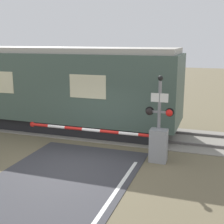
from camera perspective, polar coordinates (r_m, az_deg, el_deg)
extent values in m
plane|color=#6B6047|center=(10.72, -6.62, -9.92)|extent=(80.00, 80.00, 0.00)
cube|color=gray|center=(14.33, 0.43, -3.76)|extent=(36.00, 3.20, 0.03)
cube|color=#595451|center=(13.66, -0.52, -4.33)|extent=(36.00, 0.08, 0.10)
cube|color=#595451|center=(14.97, 1.29, -2.77)|extent=(36.00, 0.08, 0.10)
cube|color=black|center=(16.46, -16.32, -1.04)|extent=(14.53, 2.53, 0.60)
cube|color=#42564C|center=(16.13, -16.73, 5.16)|extent=(15.79, 2.98, 2.99)
cube|color=#ADA89E|center=(16.00, -17.11, 10.89)|extent=(15.48, 2.74, 0.24)
cube|color=beige|center=(12.68, -4.50, 4.66)|extent=(1.58, 0.02, 0.96)
cube|color=gray|center=(11.00, 8.48, -6.10)|extent=(0.60, 0.44, 1.17)
cylinder|color=gray|center=(10.90, 8.54, -4.48)|extent=(0.16, 0.16, 0.18)
cylinder|color=red|center=(10.97, 6.69, -4.32)|extent=(0.72, 0.11, 0.11)
cylinder|color=white|center=(11.13, 3.06, -3.99)|extent=(0.72, 0.11, 0.11)
cylinder|color=red|center=(11.33, -0.45, -3.65)|extent=(0.72, 0.11, 0.11)
cylinder|color=white|center=(11.58, -3.83, -3.31)|extent=(0.72, 0.11, 0.11)
cylinder|color=red|center=(11.86, -7.04, -2.98)|extent=(0.72, 0.11, 0.11)
cylinder|color=white|center=(12.18, -10.10, -2.65)|extent=(0.72, 0.11, 0.11)
cylinder|color=red|center=(12.54, -12.99, -2.34)|extent=(0.72, 0.11, 0.11)
cylinder|color=red|center=(12.73, -14.37, -2.19)|extent=(0.20, 0.02, 0.20)
cylinder|color=gray|center=(10.95, 8.58, -1.70)|extent=(0.11, 0.11, 2.81)
cube|color=gray|center=(10.87, 8.64, 0.01)|extent=(0.82, 0.07, 0.07)
sphere|color=black|center=(10.89, 6.78, 0.09)|extent=(0.24, 0.24, 0.24)
sphere|color=red|center=(10.77, 10.42, -0.18)|extent=(0.24, 0.24, 0.24)
cylinder|color=black|center=(10.99, 6.90, 0.21)|extent=(0.30, 0.06, 0.30)
cylinder|color=black|center=(10.88, 10.50, -0.05)|extent=(0.30, 0.06, 0.30)
cube|color=white|center=(10.73, 8.69, 2.60)|extent=(0.59, 0.02, 0.30)
sphere|color=black|center=(10.67, 8.85, 6.13)|extent=(0.18, 0.18, 0.18)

